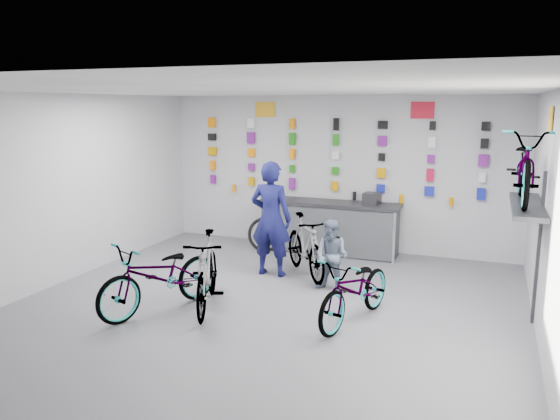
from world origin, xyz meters
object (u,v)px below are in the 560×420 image
at_px(counter, 329,228).
at_px(bike_service, 305,246).
at_px(bike_center, 207,272).
at_px(customer, 332,256).
at_px(bike_right, 356,289).
at_px(clerk, 271,219).
at_px(bike_left, 160,276).

xyz_separation_m(counter, bike_service, (0.05, -1.55, 0.03)).
xyz_separation_m(bike_center, customer, (1.42, 1.32, 0.03)).
distance_m(bike_center, customer, 1.94).
xyz_separation_m(counter, bike_center, (-0.75, -3.46, 0.05)).
bearing_deg(bike_service, bike_center, -151.25).
distance_m(bike_right, bike_service, 2.07).
xyz_separation_m(bike_center, bike_service, (0.80, 1.91, -0.02)).
bearing_deg(clerk, bike_center, 82.23).
height_order(bike_right, clerk, clerk).
bearing_deg(bike_center, clerk, 61.35).
bearing_deg(bike_center, bike_right, -13.61).
height_order(counter, bike_right, counter).
height_order(bike_right, customer, customer).
xyz_separation_m(bike_center, bike_right, (2.05, 0.26, -0.08)).
height_order(counter, bike_left, bike_left).
bearing_deg(bike_service, counter, 53.28).
relative_size(bike_left, clerk, 1.00).
height_order(counter, clerk, clerk).
bearing_deg(counter, customer, -72.49).
bearing_deg(customer, counter, 120.47).
distance_m(bike_left, bike_service, 2.61).
relative_size(bike_right, bike_service, 1.01).
height_order(bike_center, clerk, clerk).
height_order(bike_left, bike_center, bike_center).
distance_m(counter, clerk, 1.83).
relative_size(clerk, customer, 1.72).
bearing_deg(counter, bike_center, -102.22).
bearing_deg(counter, clerk, -106.75).
height_order(bike_service, customer, customer).
distance_m(bike_right, customer, 1.24).
relative_size(counter, bike_center, 1.52).
distance_m(bike_center, clerk, 1.84).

